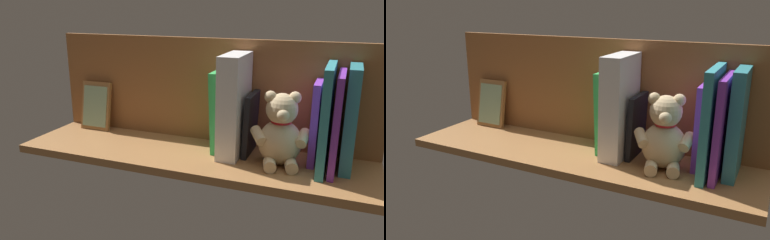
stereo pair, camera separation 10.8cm
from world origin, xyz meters
TOP-DOWN VIEW (x-y plane):
  - ground_plane at (0.00, 0.00)cm, footprint 98.05×28.05cm
  - shelf_back_panel at (0.00, -11.77)cm, footprint 98.05×1.50cm
  - book_0 at (-40.04, -3.90)cm, footprint 2.84×13.44cm
  - book_1 at (-37.09, -2.11)cm, footprint 1.74×17.03cm
  - book_2 at (-34.56, -1.63)cm, footprint 1.99×17.98cm
  - book_3 at (-31.93, -5.09)cm, footprint 1.78×11.07cm
  - teddy_bear at (-24.03, -0.26)cm, footprint 15.05×14.03cm
  - book_4 at (-15.21, -4.82)cm, footprint 2.01×11.60cm
  - dictionary_thick_white at (-10.96, -2.92)cm, footprint 5.56×15.20cm
  - book_5 at (-6.29, -4.94)cm, footprint 3.19×11.36cm
  - picture_frame_leaning at (37.08, -8.17)cm, footprint 10.34×4.30cm

SIDE VIEW (x-z plane):
  - ground_plane at x=0.00cm, z-range -2.20..0.00cm
  - picture_frame_leaning at x=37.08cm, z-range -0.12..15.45cm
  - teddy_bear at x=-24.03cm, z-range -1.15..17.97cm
  - book_4 at x=-15.21cm, z-range -0.02..16.93cm
  - book_3 at x=-31.93cm, z-range 0.00..21.30cm
  - book_5 at x=-6.29cm, z-range -0.04..22.45cm
  - book_1 at x=-37.09cm, z-range 0.00..24.34cm
  - book_0 at x=-40.04cm, z-range 0.00..25.82cm
  - book_2 at x=-34.56cm, z-range 0.00..26.10cm
  - dictionary_thick_white at x=-10.96cm, z-range 0.00..27.39cm
  - shelf_back_panel at x=0.00cm, z-range 0.00..30.41cm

